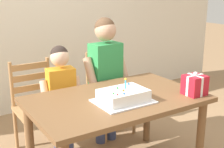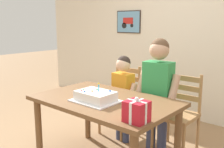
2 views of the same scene
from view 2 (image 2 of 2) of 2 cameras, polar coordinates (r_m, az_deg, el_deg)
back_wall at (r=4.19m, az=16.56°, el=8.09°), size 6.40×0.11×2.60m
dining_table at (r=2.68m, az=-1.61°, el=-7.43°), size 1.43×0.90×0.74m
birthday_cake at (r=2.56m, az=-3.61°, el=-4.94°), size 0.44×0.34×0.19m
gift_box_red_large at (r=2.05m, az=5.37°, el=-8.10°), size 0.18×0.17×0.20m
chair_left at (r=3.57m, az=2.01°, el=-5.53°), size 0.42×0.42×0.92m
chair_right at (r=3.14m, az=14.15°, el=-8.24°), size 0.42×0.42×0.92m
child_older at (r=2.95m, az=9.97°, el=-2.43°), size 0.49×0.28×1.33m
child_younger at (r=3.26m, az=2.39°, el=-3.55°), size 0.41×0.24×1.10m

